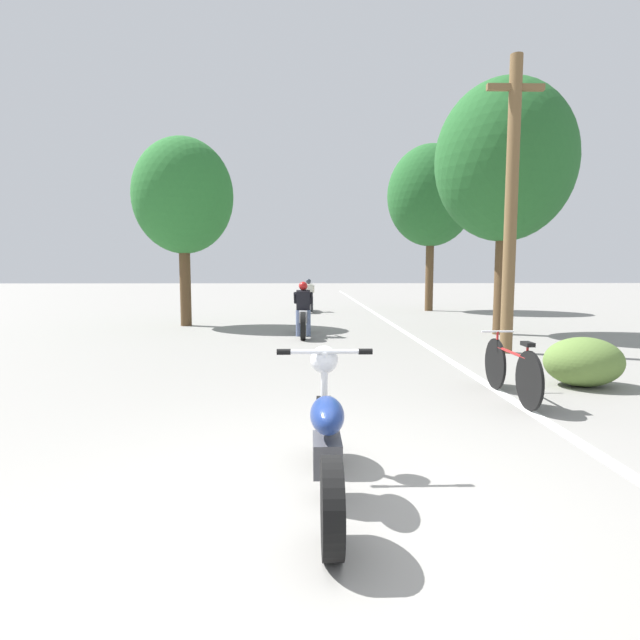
# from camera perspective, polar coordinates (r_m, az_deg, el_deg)

# --- Properties ---
(ground_plane) EXTENTS (120.00, 120.00, 0.00)m
(ground_plane) POSITION_cam_1_polar(r_m,az_deg,el_deg) (3.72, 2.13, -20.52)
(ground_plane) COLOR gray
(lane_stripe_edge) EXTENTS (0.14, 48.00, 0.01)m
(lane_stripe_edge) POSITION_cam_1_polar(r_m,az_deg,el_deg) (15.72, 8.04, -0.33)
(lane_stripe_edge) COLOR white
(lane_stripe_edge) RESTS_ON ground
(utility_pole) EXTENTS (1.10, 0.24, 5.70)m
(utility_pole) POSITION_cam_1_polar(r_m,az_deg,el_deg) (10.62, 21.01, 12.35)
(utility_pole) COLOR brown
(utility_pole) RESTS_ON ground
(roadside_tree_right_near) EXTENTS (3.47, 3.12, 6.36)m
(roadside_tree_right_near) POSITION_cam_1_polar(r_m,az_deg,el_deg) (13.85, 20.38, 16.60)
(roadside_tree_right_near) COLOR #513A23
(roadside_tree_right_near) RESTS_ON ground
(roadside_tree_right_far) EXTENTS (3.49, 3.14, 6.61)m
(roadside_tree_right_far) POSITION_cam_1_polar(r_m,az_deg,el_deg) (20.94, 12.58, 13.65)
(roadside_tree_right_far) COLOR #513A23
(roadside_tree_right_far) RESTS_ON ground
(roadside_tree_left) EXTENTS (2.90, 2.61, 5.46)m
(roadside_tree_left) POSITION_cam_1_polar(r_m,az_deg,el_deg) (15.42, -15.39, 13.43)
(roadside_tree_left) COLOR #513A23
(roadside_tree_left) RESTS_ON ground
(roadside_bush) EXTENTS (1.10, 0.88, 0.70)m
(roadside_bush) POSITION_cam_1_polar(r_m,az_deg,el_deg) (8.02, 27.89, -4.24)
(roadside_bush) COLOR #5B7A38
(roadside_bush) RESTS_ON ground
(motorcycle_foreground) EXTENTS (0.76, 1.96, 1.03)m
(motorcycle_foreground) POSITION_cam_1_polar(r_m,az_deg,el_deg) (3.69, 0.78, -13.43)
(motorcycle_foreground) COLOR black
(motorcycle_foreground) RESTS_ON ground
(motorcycle_rider_lead) EXTENTS (0.50, 2.13, 1.36)m
(motorcycle_rider_lead) POSITION_cam_1_polar(r_m,az_deg,el_deg) (12.45, -1.93, 0.52)
(motorcycle_rider_lead) COLOR black
(motorcycle_rider_lead) RESTS_ON ground
(motorcycle_rider_far) EXTENTS (0.50, 1.99, 1.31)m
(motorcycle_rider_far) POSITION_cam_1_polar(r_m,az_deg,el_deg) (19.76, -1.33, 2.38)
(motorcycle_rider_far) COLOR black
(motorcycle_rider_far) RESTS_ON ground
(bicycle_parked) EXTENTS (0.44, 1.77, 0.82)m
(bicycle_parked) POSITION_cam_1_polar(r_m,az_deg,el_deg) (6.85, 21.00, -5.30)
(bicycle_parked) COLOR black
(bicycle_parked) RESTS_ON ground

